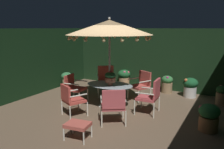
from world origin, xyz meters
TOP-DOWN VIEW (x-y plane):
  - ground_plane at (0.00, 0.00)m, footprint 6.93×6.53m
  - hedge_backdrop_rear at (0.00, 3.12)m, footprint 6.93×0.30m
  - hedge_backdrop_left at (-3.32, 0.00)m, footprint 0.30×6.53m
  - patio_dining_table at (-0.14, 0.20)m, footprint 1.49×1.02m
  - patio_umbrella at (-0.14, 0.20)m, footprint 2.55×2.55m
  - centerpiece_planter at (-0.06, 0.10)m, footprint 0.32×0.32m
  - patio_chair_north at (0.44, 1.37)m, footprint 0.78×0.77m
  - patio_chair_northeast at (-0.91, 1.27)m, footprint 0.85×0.84m
  - patio_chair_east at (-1.44, 0.06)m, footprint 0.64×0.62m
  - patio_chair_southeast at (-0.69, -0.98)m, footprint 0.74×0.74m
  - patio_chair_south at (0.58, -0.89)m, footprint 0.83×0.81m
  - patio_chair_southwest at (1.17, 0.29)m, footprint 0.63×0.68m
  - ottoman_footrest at (0.28, -1.95)m, footprint 0.57×0.47m
  - potted_plant_back_right at (2.75, -0.08)m, footprint 0.49×0.49m
  - potted_plant_back_left at (0.98, 2.63)m, footprint 0.43×0.43m
  - potted_plant_right_near at (1.85, 2.46)m, footprint 0.52×0.52m
  - potted_plant_back_center at (2.89, 2.15)m, footprint 0.36×0.36m
  - potted_plant_right_far at (-2.82, 1.32)m, footprint 0.44×0.44m
  - potted_plant_left_far at (-0.92, 2.79)m, footprint 0.54×0.54m

SIDE VIEW (x-z plane):
  - ground_plane at x=0.00m, z-range -0.02..0.00m
  - ottoman_footrest at x=0.28m, z-range 0.13..0.51m
  - potted_plant_back_center at x=2.89m, z-range 0.02..0.64m
  - potted_plant_back_left at x=0.98m, z-range 0.01..0.67m
  - potted_plant_back_right at x=2.75m, z-range 0.02..0.68m
  - potted_plant_right_far at x=-2.82m, z-range 0.04..0.68m
  - potted_plant_left_far at x=-0.92m, z-range 0.03..0.71m
  - potted_plant_right_near at x=1.85m, z-range 0.03..0.73m
  - patio_chair_east at x=-1.44m, z-range 0.07..0.98m
  - patio_chair_southeast at x=-0.69m, z-range 0.07..0.98m
  - patio_dining_table at x=-0.14m, z-range 0.17..0.89m
  - patio_chair_south at x=0.58m, z-range 0.07..1.02m
  - patio_chair_north at x=0.44m, z-range 0.08..1.05m
  - patio_chair_southwest at x=1.17m, z-range 0.07..1.08m
  - patio_chair_northeast at x=-0.91m, z-range 0.07..1.13m
  - centerpiece_planter at x=-0.06m, z-range 0.75..1.19m
  - hedge_backdrop_rear at x=0.00m, z-range 0.00..2.40m
  - hedge_backdrop_left at x=-3.32m, z-range 0.00..2.40m
  - patio_umbrella at x=-0.14m, z-range 1.07..3.80m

